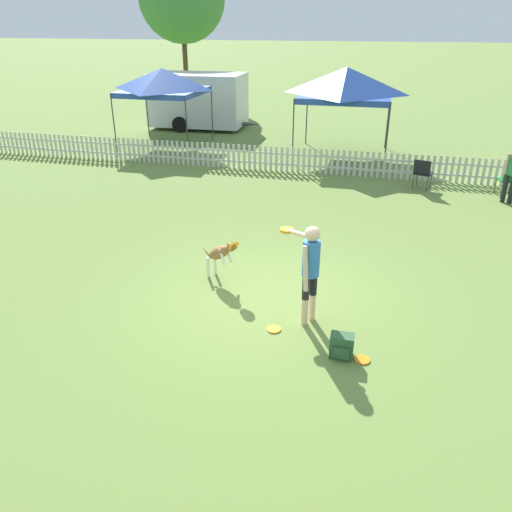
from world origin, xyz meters
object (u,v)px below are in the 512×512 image
leaping_dog (221,253)px  backpack_on_grass (342,346)px  equipment_trailer (198,100)px  frisbee_near_dog (362,360)px  handler_person (309,263)px  canopy_tent_main (346,84)px  folding_chair_center (423,171)px  canopy_tent_secondary (163,81)px  folding_chair_blue_left (510,178)px  frisbee_near_handler (274,329)px

leaping_dog → backpack_on_grass: bearing=82.3°
equipment_trailer → frisbee_near_dog: bearing=-64.1°
handler_person → equipment_trailer: (-7.36, 15.28, 0.19)m
leaping_dog → canopy_tent_main: (1.39, 10.50, 1.97)m
leaping_dog → frisbee_near_dog: 3.45m
leaping_dog → folding_chair_center: 8.00m
equipment_trailer → backpack_on_grass: bearing=-64.9°
frisbee_near_dog → canopy_tent_main: 12.77m
backpack_on_grass → canopy_tent_secondary: size_ratio=0.13×
handler_person → folding_chair_blue_left: size_ratio=1.90×
handler_person → canopy_tent_secondary: bearing=62.7°
equipment_trailer → folding_chair_blue_left: bearing=-33.3°
frisbee_near_handler → equipment_trailer: size_ratio=0.05×
leaping_dog → canopy_tent_secondary: bearing=-122.0°
canopy_tent_main → leaping_dog: bearing=-97.5°
leaping_dog → frisbee_near_dog: (2.79, -1.93, -0.57)m
frisbee_near_handler → canopy_tent_main: canopy_tent_main is taller
backpack_on_grass → folding_chair_center: bearing=79.9°
frisbee_near_handler → folding_chair_blue_left: size_ratio=0.26×
canopy_tent_main → handler_person: bearing=-87.8°
folding_chair_blue_left → canopy_tent_secondary: (-11.94, 3.65, 1.91)m
leaping_dog → folding_chair_blue_left: (6.40, 6.76, -0.04)m
handler_person → frisbee_near_dog: size_ratio=7.36×
frisbee_near_handler → canopy_tent_secondary: 13.94m
frisbee_near_dog → canopy_tent_main: bearing=96.5°
frisbee_near_dog → backpack_on_grass: size_ratio=0.62×
backpack_on_grass → leaping_dog: bearing=142.3°
frisbee_near_dog → equipment_trailer: size_ratio=0.05×
canopy_tent_main → equipment_trailer: size_ratio=0.64×
backpack_on_grass → canopy_tent_main: canopy_tent_main is taller
leaping_dog → frisbee_near_handler: bearing=72.8°
backpack_on_grass → canopy_tent_secondary: canopy_tent_secondary is taller
equipment_trailer → folding_chair_center: bearing=-38.7°
leaping_dog → folding_chair_blue_left: size_ratio=1.04×
backpack_on_grass → folding_chair_blue_left: 9.53m
frisbee_near_dog → canopy_tent_secondary: 15.09m
folding_chair_blue_left → canopy_tent_main: canopy_tent_main is taller
frisbee_near_dog → canopy_tent_secondary: bearing=124.0°
backpack_on_grass → canopy_tent_secondary: (-8.01, 12.33, 2.27)m
canopy_tent_main → canopy_tent_secondary: (-6.92, -0.09, -0.10)m
canopy_tent_main → backpack_on_grass: bearing=-85.0°
handler_person → leaping_dog: 2.16m
handler_person → backpack_on_grass: handler_person is taller
frisbee_near_dog → canopy_tent_secondary: canopy_tent_secondary is taller
frisbee_near_dog → canopy_tent_main: size_ratio=0.07×
backpack_on_grass → folding_chair_blue_left: folding_chair_blue_left is taller
frisbee_near_handler → equipment_trailer: (-6.88, 15.69, 1.26)m
leaping_dog → frisbee_near_dog: bearing=85.3°
equipment_trailer → canopy_tent_main: bearing=-29.6°
frisbee_near_dog → canopy_tent_main: (-1.41, 12.44, 2.54)m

